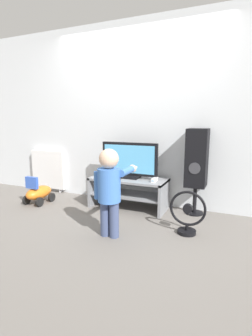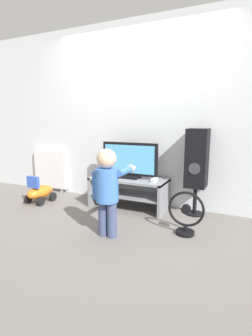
# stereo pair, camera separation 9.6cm
# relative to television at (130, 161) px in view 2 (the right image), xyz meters

# --- Properties ---
(ground_plane) EXTENTS (16.00, 16.00, 0.00)m
(ground_plane) POSITION_rel_television_xyz_m (0.00, -0.26, -0.67)
(ground_plane) COLOR slate
(wall_back) EXTENTS (10.00, 0.06, 2.60)m
(wall_back) POSITION_rel_television_xyz_m (0.00, 0.30, 0.63)
(wall_back) COLOR silver
(wall_back) RESTS_ON ground_plane
(tv_stand) EXTENTS (1.07, 0.48, 0.43)m
(tv_stand) POSITION_rel_television_xyz_m (0.00, -0.02, -0.39)
(tv_stand) COLOR gray
(tv_stand) RESTS_ON ground_plane
(television) EXTENTS (0.81, 0.20, 0.49)m
(television) POSITION_rel_television_xyz_m (0.00, 0.00, 0.00)
(television) COLOR black
(television) RESTS_ON tv_stand
(game_console) EXTENTS (0.05, 0.16, 0.05)m
(game_console) POSITION_rel_television_xyz_m (0.39, -0.08, -0.22)
(game_console) COLOR white
(game_console) RESTS_ON tv_stand
(remote_primary) EXTENTS (0.09, 0.13, 0.03)m
(remote_primary) POSITION_rel_television_xyz_m (-0.35, -0.14, -0.23)
(remote_primary) COLOR white
(remote_primary) RESTS_ON tv_stand
(child) EXTENTS (0.36, 0.52, 0.94)m
(child) POSITION_rel_television_xyz_m (0.18, -0.95, -0.12)
(child) COLOR #3F4C72
(child) RESTS_ON ground_plane
(speaker_tower) EXTENTS (0.26, 0.30, 1.12)m
(speaker_tower) POSITION_rel_television_xyz_m (0.90, 0.10, 0.06)
(speaker_tower) COLOR black
(speaker_tower) RESTS_ON ground_plane
(floor_fan) EXTENTS (0.39, 0.20, 0.48)m
(floor_fan) POSITION_rel_television_xyz_m (0.92, -0.56, -0.45)
(floor_fan) COLOR black
(floor_fan) RESTS_ON ground_plane
(ride_on_toy) EXTENTS (0.29, 0.48, 0.42)m
(ride_on_toy) POSITION_rel_television_xyz_m (-1.31, -0.38, -0.51)
(ride_on_toy) COLOR orange
(ride_on_toy) RESTS_ON ground_plane
(radiator) EXTENTS (0.65, 0.08, 0.71)m
(radiator) POSITION_rel_television_xyz_m (-1.61, 0.23, -0.29)
(radiator) COLOR white
(radiator) RESTS_ON ground_plane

